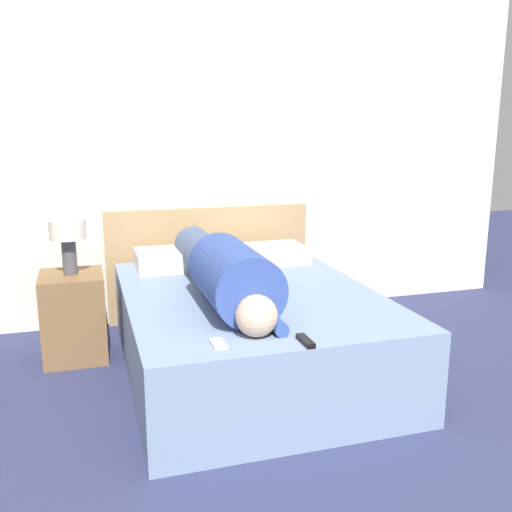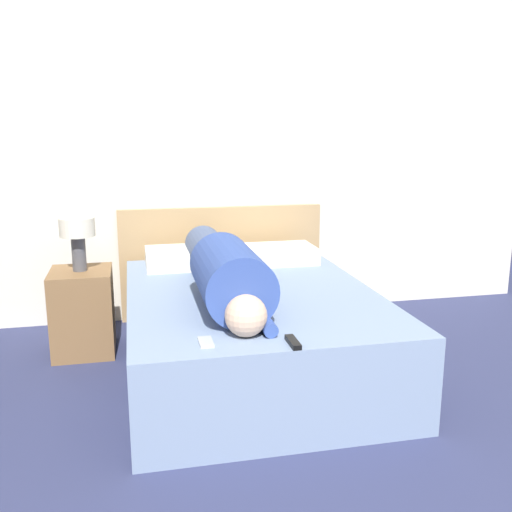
% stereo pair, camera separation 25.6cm
% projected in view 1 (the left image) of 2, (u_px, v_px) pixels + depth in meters
% --- Properties ---
extents(wall_back, '(5.21, 0.06, 2.60)m').
position_uv_depth(wall_back, '(209.00, 151.00, 4.37)').
color(wall_back, silver).
rests_on(wall_back, ground_plane).
extents(bed, '(1.47, 1.95, 0.51)m').
position_uv_depth(bed, '(249.00, 331.00, 3.51)').
color(bed, '#7589A8').
rests_on(bed, ground_plane).
extents(headboard, '(1.59, 0.04, 0.88)m').
position_uv_depth(headboard, '(210.00, 263.00, 4.48)').
color(headboard, tan).
rests_on(headboard, ground_plane).
extents(nightstand, '(0.39, 0.43, 0.56)m').
position_uv_depth(nightstand, '(74.00, 316.00, 3.70)').
color(nightstand, brown).
rests_on(nightstand, ground_plane).
extents(table_lamp, '(0.23, 0.23, 0.35)m').
position_uv_depth(table_lamp, '(68.00, 236.00, 3.58)').
color(table_lamp, '#4C4C51').
rests_on(table_lamp, nightstand).
extents(person_lying, '(0.37, 1.70, 0.37)m').
position_uv_depth(person_lying, '(223.00, 271.00, 3.30)').
color(person_lying, '#DBB293').
rests_on(person_lying, bed).
extents(pillow_near_headboard, '(0.64, 0.39, 0.13)m').
position_uv_depth(pillow_near_headboard, '(182.00, 259.00, 4.02)').
color(pillow_near_headboard, silver).
rests_on(pillow_near_headboard, bed).
extents(pillow_second, '(0.61, 0.39, 0.12)m').
position_uv_depth(pillow_second, '(263.00, 254.00, 4.20)').
color(pillow_second, silver).
rests_on(pillow_second, bed).
extents(tv_remote, '(0.04, 0.15, 0.02)m').
position_uv_depth(tv_remote, '(306.00, 341.00, 2.61)').
color(tv_remote, black).
rests_on(tv_remote, bed).
extents(cell_phone, '(0.06, 0.13, 0.01)m').
position_uv_depth(cell_phone, '(218.00, 343.00, 2.60)').
color(cell_phone, '#B2B7BC').
rests_on(cell_phone, bed).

